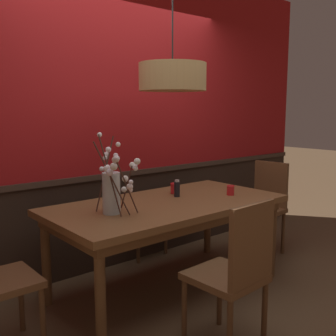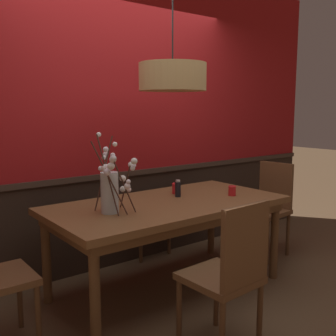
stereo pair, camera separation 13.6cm
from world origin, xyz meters
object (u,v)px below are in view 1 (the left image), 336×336
object	(u,v)px
chair_far_side_right	(136,205)
candle_holder_nearer_edge	(231,190)
chair_head_east_end	(264,203)
condiment_bottle	(177,189)
chair_near_side_left	(235,269)
candle_holder_nearer_center	(175,188)
pendant_lamp	(172,77)
dining_table	(168,211)
vase_with_blossoms	(113,189)

from	to	relation	value
chair_far_side_right	candle_holder_nearer_edge	distance (m)	1.14
chair_head_east_end	condiment_bottle	xyz separation A→B (m)	(-1.17, 0.07, 0.30)
chair_near_side_left	candle_holder_nearer_center	world-z (taller)	chair_near_side_left
chair_near_side_left	chair_head_east_end	xyz separation A→B (m)	(1.60, 0.96, -0.01)
chair_far_side_right	pendant_lamp	bearing A→B (deg)	-107.21
dining_table	candle_holder_nearer_center	distance (m)	0.35
dining_table	vase_with_blossoms	bearing A→B (deg)	-176.65
chair_far_side_right	chair_head_east_end	bearing A→B (deg)	-40.38
dining_table	condiment_bottle	xyz separation A→B (m)	(0.18, 0.10, 0.15)
chair_head_east_end	chair_far_side_right	xyz separation A→B (m)	(-1.03, 0.88, -0.02)
chair_far_side_right	pendant_lamp	distance (m)	1.58
vase_with_blossoms	condiment_bottle	world-z (taller)	vase_with_blossoms
chair_head_east_end	chair_far_side_right	distance (m)	1.35
chair_near_side_left	pendant_lamp	size ratio (longest dim) A/B	0.77
pendant_lamp	dining_table	bearing A→B (deg)	163.04
candle_holder_nearer_edge	chair_near_side_left	bearing A→B (deg)	-137.37
vase_with_blossoms	candle_holder_nearer_center	size ratio (longest dim) A/B	6.14
chair_near_side_left	candle_holder_nearer_center	xyz separation A→B (m)	(0.51, 1.14, 0.27)
chair_head_east_end	condiment_bottle	distance (m)	1.21
candle_holder_nearer_center	candle_holder_nearer_edge	size ratio (longest dim) A/B	1.10
candle_holder_nearer_edge	pendant_lamp	distance (m)	1.12
chair_near_side_left	condiment_bottle	world-z (taller)	chair_near_side_left
vase_with_blossoms	candle_holder_nearer_center	xyz separation A→B (m)	(0.80, 0.24, -0.14)
pendant_lamp	vase_with_blossoms	bearing A→B (deg)	-177.97
dining_table	chair_far_side_right	size ratio (longest dim) A/B	2.17
chair_head_east_end	candle_holder_nearer_edge	distance (m)	0.83
chair_far_side_right	candle_holder_nearer_center	distance (m)	0.76
vase_with_blossoms	candle_holder_nearer_edge	bearing A→B (deg)	-6.49
dining_table	vase_with_blossoms	size ratio (longest dim) A/B	3.35
condiment_bottle	vase_with_blossoms	bearing A→B (deg)	-170.01
candle_holder_nearer_center	pendant_lamp	distance (m)	1.01
chair_near_side_left	chair_far_side_right	world-z (taller)	chair_near_side_left
chair_near_side_left	pendant_lamp	world-z (taller)	pendant_lamp
chair_head_east_end	candle_holder_nearer_center	bearing A→B (deg)	170.51
dining_table	chair_far_side_right	world-z (taller)	chair_far_side_right
dining_table	candle_holder_nearer_center	size ratio (longest dim) A/B	20.54
condiment_bottle	pendant_lamp	xyz separation A→B (m)	(-0.15, -0.11, 0.94)
vase_with_blossoms	dining_table	bearing A→B (deg)	3.35
dining_table	chair_near_side_left	size ratio (longest dim) A/B	2.02
pendant_lamp	candle_holder_nearer_center	bearing A→B (deg)	45.39
dining_table	candle_holder_nearer_center	xyz separation A→B (m)	(0.25, 0.21, 0.13)
chair_near_side_left	condiment_bottle	size ratio (longest dim) A/B	6.54
candle_holder_nearer_edge	dining_table	bearing A→B (deg)	164.66
chair_far_side_right	vase_with_blossoms	xyz separation A→B (m)	(-0.87, -0.94, 0.43)
chair_near_side_left	pendant_lamp	xyz separation A→B (m)	(0.29, 0.92, 1.23)
dining_table	pendant_lamp	bearing A→B (deg)	-16.96
dining_table	candle_holder_nearer_edge	distance (m)	0.62
chair_far_side_right	vase_with_blossoms	world-z (taller)	vase_with_blossoms
vase_with_blossoms	candle_holder_nearer_edge	size ratio (longest dim) A/B	6.74
dining_table	vase_with_blossoms	xyz separation A→B (m)	(-0.55, -0.03, 0.27)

